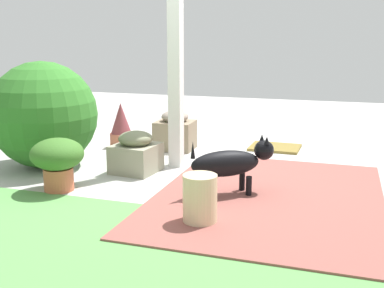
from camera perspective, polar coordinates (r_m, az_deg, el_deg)
name	(u,v)px	position (r m, az deg, el deg)	size (l,w,h in m)	color
ground_plane	(198,173)	(4.59, 0.71, -3.50)	(12.00, 12.00, 0.00)	#B0AFAA
brick_path	(269,196)	(3.94, 9.32, -6.30)	(1.80, 2.40, 0.02)	brown
porch_pillar	(176,49)	(4.67, -2.02, 11.48)	(0.13, 0.13, 2.36)	white
stone_planter_nearest	(175,132)	(5.51, -2.08, 1.53)	(0.45, 0.40, 0.46)	#86745C
stone_planter_mid	(136,153)	(4.61, -6.84, -1.10)	(0.45, 0.46, 0.41)	gray
round_shrub	(44,115)	(4.93, -17.62, 3.40)	(1.07, 1.07, 1.07)	#2E6E25
terracotta_pot_spiky	(121,126)	(5.69, -8.63, 2.17)	(0.28, 0.28, 0.54)	#AC5944
terracotta_pot_broad	(57,159)	(4.15, -16.06, -1.73)	(0.45, 0.45, 0.46)	#BC6040
dog	(231,162)	(3.85, 4.81, -2.25)	(0.66, 0.54, 0.50)	black
ceramic_urn	(200,199)	(3.31, 0.97, -6.74)	(0.24, 0.24, 0.36)	beige
doormat	(275,147)	(5.66, 10.06, -0.42)	(0.58, 0.47, 0.03)	olive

